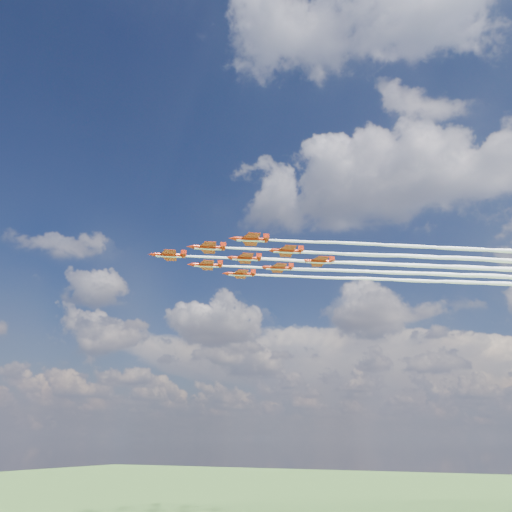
% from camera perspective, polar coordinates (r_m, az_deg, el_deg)
% --- Properties ---
extents(jet_lead, '(116.07, 75.80, 2.70)m').
position_cam_1_polar(jet_lead, '(156.53, 14.49, -0.90)').
color(jet_lead, '#AF2109').
extents(jet_row2_port, '(116.07, 75.80, 2.70)m').
position_cam_1_polar(jet_row2_port, '(154.47, 19.30, -0.13)').
color(jet_row2_port, '#AF2109').
extents(jet_row2_starb, '(116.07, 75.80, 2.70)m').
position_cam_1_polar(jet_row2_starb, '(167.29, 17.12, -1.88)').
color(jet_row2_starb, '#AF2109').
extents(jet_row3_port, '(116.07, 75.80, 2.70)m').
position_cam_1_polar(jet_row3_port, '(153.56, 24.20, 0.66)').
color(jet_row3_port, '#AF2109').
extents(jet_row3_centre, '(116.07, 75.80, 2.70)m').
position_cam_1_polar(jet_row3_centre, '(165.77, 21.64, -1.17)').
color(jet_row3_centre, '#AF2109').
extents(jet_row3_starb, '(116.07, 75.80, 2.70)m').
position_cam_1_polar(jet_row3_starb, '(178.41, 19.44, -2.74)').
color(jet_row3_starb, '#AF2109').
extents(jet_row4_port, '(116.07, 75.80, 2.70)m').
position_cam_1_polar(jet_row4_port, '(165.31, 26.22, -0.44)').
color(jet_row4_port, '#AF2109').
extents(jet_row4_starb, '(116.07, 75.80, 2.70)m').
position_cam_1_polar(jet_row4_starb, '(177.35, 23.69, -2.07)').
color(jet_row4_starb, '#AF2109').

